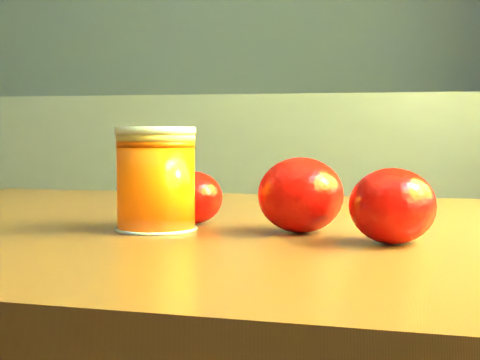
# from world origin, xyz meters

# --- Properties ---
(table) EXTENTS (1.02, 0.76, 0.71)m
(table) POSITION_xyz_m (1.00, 0.19, 0.62)
(table) COLOR brown
(table) RESTS_ON ground
(juice_glass) EXTENTS (0.07, 0.07, 0.09)m
(juice_glass) POSITION_xyz_m (0.95, 0.13, 0.76)
(juice_glass) COLOR #FD5805
(juice_glass) RESTS_ON table
(orange_front) EXTENTS (0.09, 0.09, 0.07)m
(orange_front) POSITION_xyz_m (1.08, 0.14, 0.74)
(orange_front) COLOR red
(orange_front) RESTS_ON table
(orange_back) EXTENTS (0.06, 0.06, 0.05)m
(orange_back) POSITION_xyz_m (0.97, 0.18, 0.74)
(orange_back) COLOR red
(orange_back) RESTS_ON table
(orange_extra) EXTENTS (0.07, 0.07, 0.06)m
(orange_extra) POSITION_xyz_m (1.15, 0.09, 0.74)
(orange_extra) COLOR red
(orange_extra) RESTS_ON table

